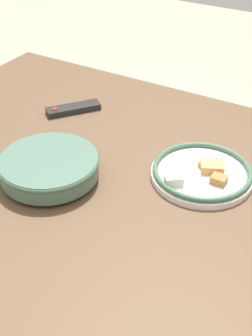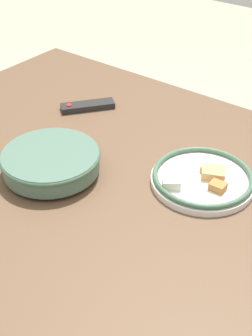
# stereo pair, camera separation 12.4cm
# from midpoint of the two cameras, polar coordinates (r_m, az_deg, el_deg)

# --- Properties ---
(ground_plane) EXTENTS (8.00, 8.00, 0.00)m
(ground_plane) POSITION_cam_midpoint_polar(r_m,az_deg,el_deg) (1.87, -0.82, -18.86)
(ground_plane) COLOR #B7A88E
(dining_table) EXTENTS (1.39, 1.10, 0.77)m
(dining_table) POSITION_cam_midpoint_polar(r_m,az_deg,el_deg) (1.37, -1.07, -1.90)
(dining_table) COLOR brown
(dining_table) RESTS_ON ground_plane
(noodle_bowl) EXTENTS (0.27, 0.27, 0.07)m
(noodle_bowl) POSITION_cam_midpoint_polar(r_m,az_deg,el_deg) (1.27, -6.39, 0.76)
(noodle_bowl) COLOR #4C6B5B
(noodle_bowl) RESTS_ON dining_table
(food_plate) EXTENTS (0.27, 0.27, 0.04)m
(food_plate) POSITION_cam_midpoint_polar(r_m,az_deg,el_deg) (1.26, 12.15, -1.35)
(food_plate) COLOR white
(food_plate) RESTS_ON dining_table
(tv_remote) EXTENTS (0.15, 0.17, 0.02)m
(tv_remote) POSITION_cam_midpoint_polar(r_m,az_deg,el_deg) (1.59, -2.45, 7.50)
(tv_remote) COLOR black
(tv_remote) RESTS_ON dining_table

